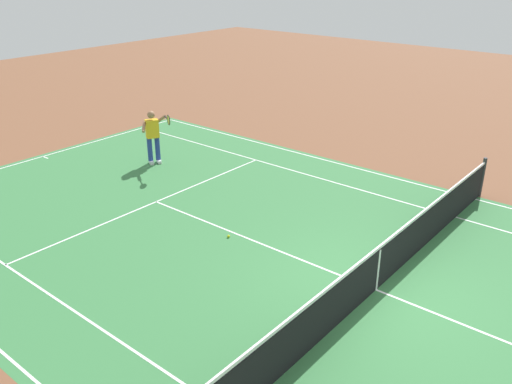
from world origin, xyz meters
TOP-DOWN VIEW (x-y plane):
  - ground_plane at (0.00, 0.00)m, footprint 60.00×60.00m
  - court_slab at (0.00, 0.00)m, footprint 24.20×11.40m
  - court_line_markings at (0.00, 0.00)m, footprint 23.85×11.05m
  - tennis_net at (0.00, 0.00)m, footprint 0.10×11.70m
  - tennis_player_near at (8.66, -1.92)m, footprint 1.19×0.75m
  - tennis_ball at (3.61, 0.24)m, footprint 0.07×0.07m

SIDE VIEW (x-z plane):
  - ground_plane at x=0.00m, z-range 0.00..0.00m
  - court_slab at x=0.00m, z-range 0.00..0.00m
  - court_line_markings at x=0.00m, z-range 0.00..0.01m
  - tennis_ball at x=3.61m, z-range 0.00..0.07m
  - tennis_net at x=0.00m, z-range -0.05..1.03m
  - tennis_player_near at x=8.66m, z-range 0.08..1.78m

